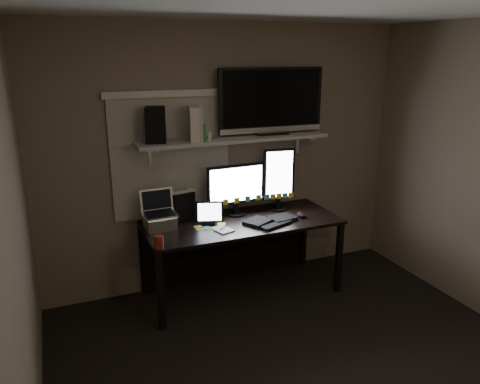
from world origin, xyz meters
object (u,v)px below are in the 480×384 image
desk (237,234)px  laptop (159,211)px  tablet (209,213)px  monitor_landscape (236,190)px  tv (271,101)px  cup (159,242)px  monitor_portrait (279,179)px  mouse (301,215)px  game_console (194,123)px  keyboard (270,220)px  speaker (156,125)px

desk → laptop: 0.82m
tablet → desk: bearing=35.7°
desk → monitor_landscape: bearing=79.7°
tv → cup: bearing=-153.4°
monitor_landscape → monitor_portrait: 0.45m
mouse → tv: size_ratio=0.11×
monitor_portrait → desk: bearing=-168.3°
monitor_landscape → game_console: (-0.39, 0.00, 0.65)m
desk → tv: tv is taller
keyboard → cup: bearing=171.7°
keyboard → speaker: size_ratio=1.63×
tablet → game_console: size_ratio=0.83×
desk → mouse: 0.64m
monitor_portrait → keyboard: bearing=-122.2°
keyboard → mouse: mouse is taller
cup → monitor_landscape: bearing=30.5°
cup → speaker: bearing=75.7°
laptop → keyboard: bearing=-14.2°
tablet → tv: (0.70, 0.21, 0.95)m
laptop → monitor_landscape: bearing=4.0°
mouse → monitor_portrait: bearing=103.2°
tablet → cup: tablet is taller
tv → keyboard: bearing=-112.0°
monitor_portrait → keyboard: monitor_portrait is taller
monitor_landscape → mouse: monitor_landscape is taller
keyboard → monitor_landscape: bearing=107.9°
keyboard → cup: (-1.09, -0.22, 0.04)m
mouse → speaker: bearing=157.5°
mouse → desk: bearing=149.5°
keyboard → tablet: tablet is taller
monitor_portrait → speaker: (-1.16, 0.06, 0.59)m
mouse → tablet: (-0.87, 0.15, 0.09)m
tablet → game_console: game_console is taller
tablet → mouse: bearing=9.7°
monitor_landscape → tablet: (-0.32, -0.15, -0.14)m
desk → monitor_portrait: 0.67m
desk → game_console: (-0.38, 0.06, 1.08)m
desk → game_console: bearing=171.3°
mouse → keyboard: bearing=171.6°
monitor_portrait → laptop: 1.21m
laptop → cup: laptop is taller
game_console → tablet: bearing=-51.7°
mouse → tablet: bearing=163.0°
laptop → speaker: (0.03, 0.13, 0.74)m
tv → mouse: bearing=-62.4°
tablet → monitor_portrait: bearing=29.1°
tablet → laptop: (-0.43, 0.07, 0.06)m
game_console → keyboard: bearing=-12.5°
keyboard → tv: 1.11m
keyboard → cup: size_ratio=4.55×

